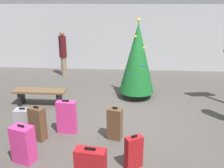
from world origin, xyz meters
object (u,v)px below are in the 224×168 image
(waiting_bench, at_px, (40,94))
(suitcase_4, at_px, (134,152))
(suitcase_0, at_px, (67,117))
(suitcase_3, at_px, (115,124))
(suitcase_2, at_px, (23,144))
(holiday_tree, at_px, (137,58))
(suitcase_7, at_px, (38,124))
(suitcase_5, at_px, (24,120))
(traveller_0, at_px, (63,52))

(waiting_bench, bearing_deg, suitcase_4, -44.57)
(suitcase_0, bearing_deg, suitcase_3, -9.56)
(suitcase_0, height_order, suitcase_2, suitcase_0)
(waiting_bench, distance_m, suitcase_4, 3.94)
(holiday_tree, relative_size, suitcase_0, 3.03)
(suitcase_7, bearing_deg, suitcase_2, -89.01)
(suitcase_5, bearing_deg, traveller_0, 92.62)
(holiday_tree, relative_size, waiting_bench, 1.61)
(suitcase_0, bearing_deg, traveller_0, 105.57)
(waiting_bench, height_order, suitcase_4, suitcase_4)
(holiday_tree, relative_size, suitcase_7, 3.09)
(suitcase_7, bearing_deg, suitcase_5, 142.52)
(suitcase_4, bearing_deg, suitcase_7, 158.79)
(traveller_0, height_order, suitcase_0, traveller_0)
(suitcase_2, xyz_separation_m, suitcase_4, (2.14, -0.02, -0.06))
(suitcase_2, bearing_deg, waiting_bench, 103.55)
(traveller_0, bearing_deg, holiday_tree, -36.57)
(waiting_bench, bearing_deg, suitcase_2, -76.45)
(suitcase_5, height_order, suitcase_7, suitcase_7)
(suitcase_4, height_order, suitcase_5, suitcase_4)
(suitcase_5, bearing_deg, waiting_bench, 95.17)
(holiday_tree, bearing_deg, suitcase_2, -122.14)
(holiday_tree, height_order, suitcase_7, holiday_tree)
(waiting_bench, bearing_deg, holiday_tree, 16.41)
(suitcase_4, distance_m, suitcase_7, 2.32)
(waiting_bench, height_order, suitcase_5, suitcase_5)
(suitcase_2, relative_size, suitcase_7, 0.97)
(traveller_0, height_order, suitcase_3, traveller_0)
(suitcase_2, bearing_deg, suitcase_4, -0.59)
(suitcase_3, distance_m, suitcase_5, 2.26)
(traveller_0, xyz_separation_m, suitcase_7, (0.72, -5.01, -0.60))
(traveller_0, distance_m, suitcase_2, 5.90)
(traveller_0, relative_size, suitcase_2, 2.34)
(holiday_tree, xyz_separation_m, suitcase_4, (-0.12, -3.62, -0.99))
(suitcase_3, distance_m, suitcase_4, 1.09)
(suitcase_3, bearing_deg, suitcase_5, 174.40)
(traveller_0, height_order, suitcase_2, traveller_0)
(holiday_tree, height_order, suitcase_0, holiday_tree)
(suitcase_3, distance_m, suitcase_7, 1.75)
(suitcase_3, bearing_deg, suitcase_4, -67.31)
(suitcase_2, distance_m, suitcase_5, 1.32)
(suitcase_0, height_order, suitcase_3, suitcase_0)
(suitcase_4, relative_size, suitcase_5, 1.16)
(traveller_0, xyz_separation_m, suitcase_5, (0.21, -4.62, -0.72))
(traveller_0, height_order, suitcase_4, traveller_0)
(suitcase_0, bearing_deg, suitcase_5, 178.71)
(holiday_tree, height_order, waiting_bench, holiday_tree)
(traveller_0, relative_size, suitcase_3, 2.37)
(traveller_0, bearing_deg, suitcase_0, -74.43)
(traveller_0, height_order, suitcase_7, traveller_0)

